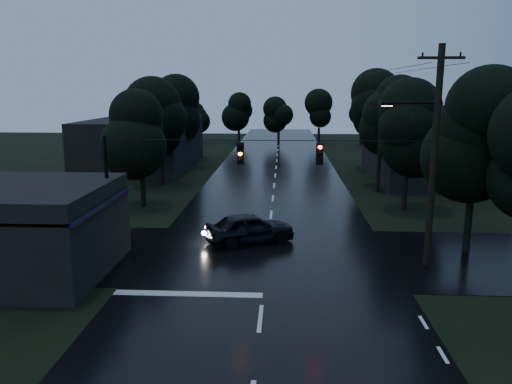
# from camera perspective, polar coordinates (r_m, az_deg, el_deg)

# --- Properties ---
(main_road) EXTENTS (12.00, 120.00, 0.02)m
(main_road) POSITION_cam_1_polar(r_m,az_deg,el_deg) (42.35, 2.09, 0.71)
(main_road) COLOR black
(main_road) RESTS_ON ground
(cross_street) EXTENTS (60.00, 9.00, 0.02)m
(cross_street) POSITION_cam_1_polar(r_m,az_deg,el_deg) (24.93, 1.26, -7.23)
(cross_street) COLOR black
(cross_street) RESTS_ON ground
(building_far_right) EXTENTS (10.00, 14.00, 4.40)m
(building_far_right) POSITION_cam_1_polar(r_m,az_deg,el_deg) (47.81, 19.28, 4.00)
(building_far_right) COLOR black
(building_far_right) RESTS_ON ground
(building_far_left) EXTENTS (10.00, 16.00, 5.00)m
(building_far_left) POSITION_cam_1_polar(r_m,az_deg,el_deg) (53.93, -12.78, 5.49)
(building_far_left) COLOR black
(building_far_left) RESTS_ON ground
(utility_pole_main) EXTENTS (3.50, 0.30, 10.00)m
(utility_pole_main) POSITION_cam_1_polar(r_m,az_deg,el_deg) (23.69, 19.49, 4.18)
(utility_pole_main) COLOR black
(utility_pole_main) RESTS_ON ground
(utility_pole_far) EXTENTS (2.00, 0.30, 7.50)m
(utility_pole_far) POSITION_cam_1_polar(r_m,az_deg,el_deg) (40.49, 13.95, 5.41)
(utility_pole_far) COLOR black
(utility_pole_far) RESTS_ON ground
(anchor_pole_left) EXTENTS (0.18, 0.18, 6.00)m
(anchor_pole_left) POSITION_cam_1_polar(r_m,az_deg,el_deg) (24.56, -16.56, -0.74)
(anchor_pole_left) COLOR black
(anchor_pole_left) RESTS_ON ground
(span_signals) EXTENTS (15.00, 0.37, 1.12)m
(span_signals) POSITION_cam_1_polar(r_m,az_deg,el_deg) (22.73, 2.63, 4.51)
(span_signals) COLOR black
(span_signals) RESTS_ON ground
(tree_corner_near) EXTENTS (4.48, 4.48, 9.44)m
(tree_corner_near) POSITION_cam_1_polar(r_m,az_deg,el_deg) (26.32, 23.85, 6.16)
(tree_corner_near) COLOR black
(tree_corner_near) RESTS_ON ground
(tree_left_a) EXTENTS (3.92, 3.92, 8.26)m
(tree_left_a) POSITION_cam_1_polar(r_m,az_deg,el_deg) (35.07, -13.09, 6.77)
(tree_left_a) COLOR black
(tree_left_a) RESTS_ON ground
(tree_left_b) EXTENTS (4.20, 4.20, 8.85)m
(tree_left_b) POSITION_cam_1_polar(r_m,az_deg,el_deg) (42.91, -10.92, 8.22)
(tree_left_b) COLOR black
(tree_left_b) RESTS_ON ground
(tree_left_c) EXTENTS (4.48, 4.48, 9.44)m
(tree_left_c) POSITION_cam_1_polar(r_m,az_deg,el_deg) (52.76, -8.93, 9.32)
(tree_left_c) COLOR black
(tree_left_c) RESTS_ON ground
(tree_right_a) EXTENTS (4.20, 4.20, 8.85)m
(tree_right_a) POSITION_cam_1_polar(r_m,az_deg,el_deg) (34.65, 17.06, 7.12)
(tree_right_a) COLOR black
(tree_right_a) RESTS_ON ground
(tree_right_b) EXTENTS (4.48, 4.48, 9.44)m
(tree_right_b) POSITION_cam_1_polar(r_m,az_deg,el_deg) (42.54, 15.34, 8.49)
(tree_right_b) COLOR black
(tree_right_b) RESTS_ON ground
(tree_right_c) EXTENTS (4.76, 4.76, 10.03)m
(tree_right_c) POSITION_cam_1_polar(r_m,az_deg,el_deg) (52.45, 13.74, 9.52)
(tree_right_c) COLOR black
(tree_right_c) RESTS_ON ground
(car) EXTENTS (5.11, 3.64, 1.62)m
(car) POSITION_cam_1_polar(r_m,az_deg,el_deg) (26.67, -0.70, -4.13)
(car) COLOR black
(car) RESTS_ON ground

